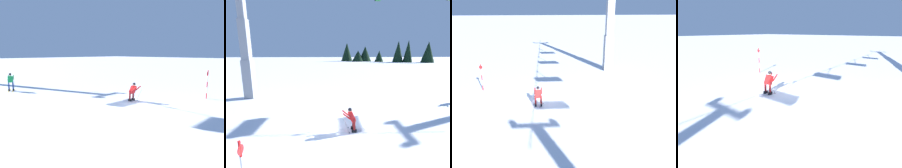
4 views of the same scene
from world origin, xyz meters
The scene contains 3 objects.
ground_plane centered at (0.00, 0.00, 0.00)m, with size 260.00×260.00×0.00m, color white.
skier_carving_main centered at (1.01, -0.74, 0.79)m, with size 1.64×0.71×1.51m.
trail_marker_pole centered at (-2.55, -5.46, 1.21)m, with size 0.07×0.28×2.25m.
Camera 4 is at (8.39, 6.64, 3.74)m, focal length 28.55 mm.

